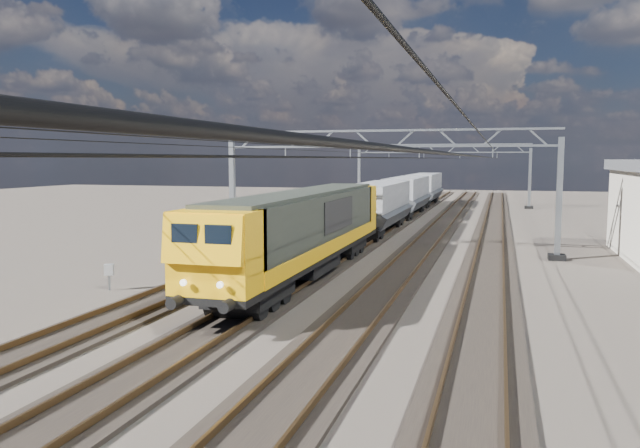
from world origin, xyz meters
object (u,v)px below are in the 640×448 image
(catenary_gantry_far, at_px, (441,172))
(locomotive, at_px, (305,228))
(trackside_cabinet, at_px, (109,271))
(hopper_wagon_lead, at_px, (378,203))
(catenary_gantry_mid, at_px, (384,186))
(hopper_wagon_third, at_px, (425,186))
(hopper_wagon_mid, at_px, (407,193))

(catenary_gantry_far, bearing_deg, locomotive, -92.55)
(catenary_gantry_far, relative_size, trackside_cabinet, 18.11)
(catenary_gantry_far, bearing_deg, hopper_wagon_lead, -94.22)
(hopper_wagon_lead, bearing_deg, trackside_cabinet, -107.46)
(catenary_gantry_mid, distance_m, hopper_wagon_third, 37.36)
(hopper_wagon_mid, bearing_deg, hopper_wagon_lead, -90.00)
(hopper_wagon_lead, bearing_deg, catenary_gantry_mid, -77.30)
(catenary_gantry_far, height_order, locomotive, catenary_gantry_far)
(catenary_gantry_far, distance_m, locomotive, 44.89)
(locomotive, bearing_deg, hopper_wagon_lead, 90.00)
(hopper_wagon_third, xyz_separation_m, trackside_cabinet, (-7.04, -50.79, -1.41))
(hopper_wagon_third, bearing_deg, locomotive, -90.00)
(catenary_gantry_mid, relative_size, trackside_cabinet, 18.11)
(catenary_gantry_mid, distance_m, hopper_wagon_mid, 23.22)
(locomotive, xyz_separation_m, trackside_cabinet, (-7.04, -4.69, -1.50))
(catenary_gantry_mid, xyz_separation_m, hopper_wagon_third, (-2.00, 37.27, -1.67))
(hopper_wagon_mid, bearing_deg, catenary_gantry_far, 81.20)
(catenary_gantry_mid, distance_m, trackside_cabinet, 16.55)
(catenary_gantry_mid, height_order, hopper_wagon_mid, catenary_gantry_mid)
(hopper_wagon_lead, distance_m, hopper_wagon_third, 28.40)
(locomotive, distance_m, hopper_wagon_third, 46.10)
(catenary_gantry_mid, relative_size, hopper_wagon_mid, 1.53)
(locomotive, bearing_deg, trackside_cabinet, -146.31)
(hopper_wagon_lead, xyz_separation_m, trackside_cabinet, (-7.04, -22.39, -1.41))
(catenary_gantry_mid, height_order, hopper_wagon_lead, catenary_gantry_mid)
(catenary_gantry_far, distance_m, hopper_wagon_mid, 13.19)
(catenary_gantry_mid, bearing_deg, hopper_wagon_third, 93.07)
(hopper_wagon_third, bearing_deg, catenary_gantry_mid, -86.93)
(catenary_gantry_far, xyz_separation_m, trackside_cabinet, (-9.04, -49.52, -3.08))
(locomotive, height_order, trackside_cabinet, locomotive)
(hopper_wagon_mid, distance_m, hopper_wagon_third, 14.20)
(hopper_wagon_lead, relative_size, hopper_wagon_third, 1.00)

